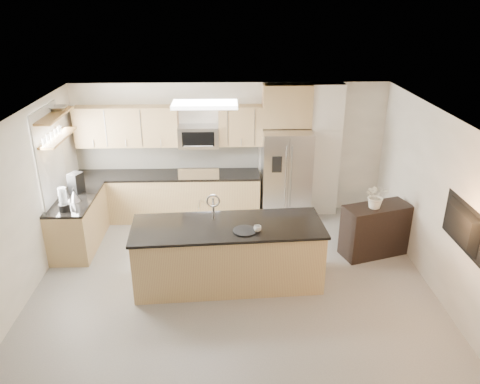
{
  "coord_description": "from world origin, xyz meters",
  "views": [
    {
      "loc": [
        -0.08,
        -5.51,
        4.14
      ],
      "look_at": [
        0.13,
        1.3,
        1.22
      ],
      "focal_mm": 35.0,
      "sensor_mm": 36.0,
      "label": 1
    }
  ],
  "objects_px": {
    "credenza": "(375,230)",
    "microwave": "(199,136)",
    "cup": "(258,229)",
    "television": "(457,226)",
    "bowl": "(58,108)",
    "platter": "(245,231)",
    "island": "(228,254)",
    "range": "(200,195)",
    "coffee_maker": "(76,183)",
    "refrigerator": "(286,175)",
    "kettle": "(74,196)",
    "blender": "(63,201)",
    "flower_vase": "(377,190)"
  },
  "relations": [
    {
      "from": "credenza",
      "to": "microwave",
      "type": "bearing_deg",
      "value": 133.93
    },
    {
      "from": "microwave",
      "to": "cup",
      "type": "distance_m",
      "value": 2.86
    },
    {
      "from": "television",
      "to": "bowl",
      "type": "bearing_deg",
      "value": 67.26
    },
    {
      "from": "platter",
      "to": "cup",
      "type": "bearing_deg",
      "value": -1.67
    },
    {
      "from": "island",
      "to": "platter",
      "type": "xyz_separation_m",
      "value": [
        0.24,
        -0.2,
        0.5
      ]
    },
    {
      "from": "range",
      "to": "coffee_maker",
      "type": "relative_size",
      "value": 3.22
    },
    {
      "from": "credenza",
      "to": "television",
      "type": "distance_m",
      "value": 1.91
    },
    {
      "from": "refrigerator",
      "to": "island",
      "type": "relative_size",
      "value": 0.62
    },
    {
      "from": "kettle",
      "to": "coffee_maker",
      "type": "xyz_separation_m",
      "value": [
        -0.07,
        0.39,
        0.07
      ]
    },
    {
      "from": "platter",
      "to": "refrigerator",
      "type": "bearing_deg",
      "value": 70.07
    },
    {
      "from": "refrigerator",
      "to": "platter",
      "type": "xyz_separation_m",
      "value": [
        -0.89,
        -2.45,
        0.1
      ]
    },
    {
      "from": "platter",
      "to": "television",
      "type": "xyz_separation_m",
      "value": [
        2.74,
        -0.63,
        0.36
      ]
    },
    {
      "from": "kettle",
      "to": "cup",
      "type": "bearing_deg",
      "value": -23.01
    },
    {
      "from": "island",
      "to": "credenza",
      "type": "bearing_deg",
      "value": 13.96
    },
    {
      "from": "television",
      "to": "cup",
      "type": "bearing_deg",
      "value": 76.28
    },
    {
      "from": "blender",
      "to": "television",
      "type": "xyz_separation_m",
      "value": [
        5.58,
        -1.53,
        0.26
      ]
    },
    {
      "from": "coffee_maker",
      "to": "bowl",
      "type": "distance_m",
      "value": 1.31
    },
    {
      "from": "island",
      "to": "range",
      "type": "bearing_deg",
      "value": 99.39
    },
    {
      "from": "refrigerator",
      "to": "bowl",
      "type": "bearing_deg",
      "value": -170.42
    },
    {
      "from": "kettle",
      "to": "flower_vase",
      "type": "distance_m",
      "value": 4.99
    },
    {
      "from": "refrigerator",
      "to": "kettle",
      "type": "distance_m",
      "value": 3.87
    },
    {
      "from": "range",
      "to": "television",
      "type": "bearing_deg",
      "value": -41.64
    },
    {
      "from": "bowl",
      "to": "refrigerator",
      "type": "bearing_deg",
      "value": 9.58
    },
    {
      "from": "flower_vase",
      "to": "credenza",
      "type": "bearing_deg",
      "value": 38.27
    },
    {
      "from": "refrigerator",
      "to": "island",
      "type": "distance_m",
      "value": 2.55
    },
    {
      "from": "range",
      "to": "television",
      "type": "height_order",
      "value": "television"
    },
    {
      "from": "blender",
      "to": "flower_vase",
      "type": "relative_size",
      "value": 0.63
    },
    {
      "from": "microwave",
      "to": "island",
      "type": "distance_m",
      "value": 2.73
    },
    {
      "from": "range",
      "to": "microwave",
      "type": "bearing_deg",
      "value": 90.0
    },
    {
      "from": "coffee_maker",
      "to": "refrigerator",
      "type": "bearing_deg",
      "value": 11.98
    },
    {
      "from": "coffee_maker",
      "to": "bowl",
      "type": "height_order",
      "value": "bowl"
    },
    {
      "from": "island",
      "to": "microwave",
      "type": "bearing_deg",
      "value": 98.74
    },
    {
      "from": "blender",
      "to": "coffee_maker",
      "type": "height_order",
      "value": "blender"
    },
    {
      "from": "credenza",
      "to": "kettle",
      "type": "height_order",
      "value": "kettle"
    },
    {
      "from": "range",
      "to": "cup",
      "type": "relative_size",
      "value": 10.27
    },
    {
      "from": "credenza",
      "to": "range",
      "type": "bearing_deg",
      "value": 135.78
    },
    {
      "from": "cup",
      "to": "television",
      "type": "distance_m",
      "value": 2.65
    },
    {
      "from": "television",
      "to": "blender",
      "type": "bearing_deg",
      "value": 74.7
    },
    {
      "from": "refrigerator",
      "to": "television",
      "type": "height_order",
      "value": "refrigerator"
    },
    {
      "from": "island",
      "to": "credenza",
      "type": "distance_m",
      "value": 2.61
    },
    {
      "from": "range",
      "to": "refrigerator",
      "type": "relative_size",
      "value": 0.64
    },
    {
      "from": "range",
      "to": "island",
      "type": "bearing_deg",
      "value": -77.02
    },
    {
      "from": "blender",
      "to": "coffee_maker",
      "type": "xyz_separation_m",
      "value": [
        -0.02,
        0.75,
        -0.0
      ]
    },
    {
      "from": "credenza",
      "to": "bowl",
      "type": "relative_size",
      "value": 2.86
    },
    {
      "from": "cup",
      "to": "coffee_maker",
      "type": "relative_size",
      "value": 0.31
    },
    {
      "from": "bowl",
      "to": "television",
      "type": "height_order",
      "value": "bowl"
    },
    {
      "from": "range",
      "to": "platter",
      "type": "xyz_separation_m",
      "value": [
        0.77,
        -2.49,
        0.52
      ]
    },
    {
      "from": "blender",
      "to": "coffee_maker",
      "type": "bearing_deg",
      "value": 91.53
    },
    {
      "from": "microwave",
      "to": "coffee_maker",
      "type": "height_order",
      "value": "microwave"
    },
    {
      "from": "blender",
      "to": "flower_vase",
      "type": "height_order",
      "value": "flower_vase"
    }
  ]
}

